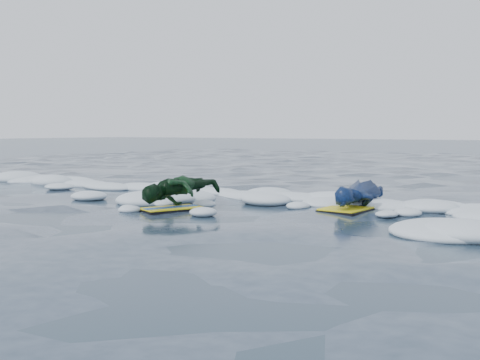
% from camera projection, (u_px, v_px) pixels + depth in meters
% --- Properties ---
extents(ground, '(120.00, 120.00, 0.00)m').
position_uv_depth(ground, '(171.00, 207.00, 8.24)').
color(ground, '#18253B').
rests_on(ground, ground).
extents(foam_band, '(12.00, 3.10, 0.30)m').
position_uv_depth(foam_band, '(215.00, 200.00, 9.10)').
color(foam_band, white).
rests_on(foam_band, ground).
extents(prone_woman_unit, '(0.69, 1.49, 0.37)m').
position_uv_depth(prone_woman_unit, '(357.00, 196.00, 7.86)').
color(prone_woman_unit, black).
rests_on(prone_woman_unit, ground).
extents(prone_child_unit, '(0.74, 1.26, 0.45)m').
position_uv_depth(prone_child_unit, '(180.00, 193.00, 7.85)').
color(prone_child_unit, black).
rests_on(prone_child_unit, ground).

